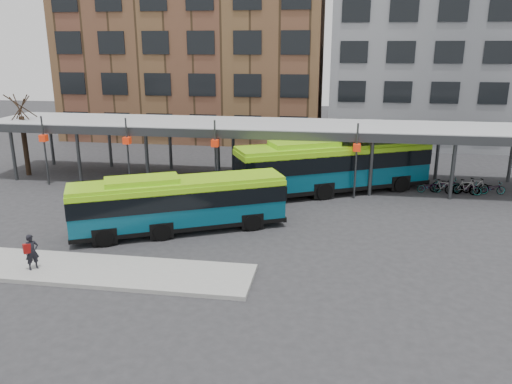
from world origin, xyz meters
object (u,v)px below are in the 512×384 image
tree (25,143)px  bus_front (178,202)px  pedestrian (32,252)px  bus_rear (333,165)px

tree → bus_front: 17.62m
bus_front → pedestrian: bus_front is taller
bus_front → pedestrian: size_ratio=6.98×
tree → bus_rear: tree is taller
pedestrian → bus_front: bearing=0.8°
bus_rear → pedestrian: (-12.52, -14.27, -0.89)m
tree → pedestrian: bearing=-56.8°
bus_rear → pedestrian: 19.01m
bus_front → bus_rear: bearing=21.1°
bus_rear → pedestrian: bus_rear is taller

